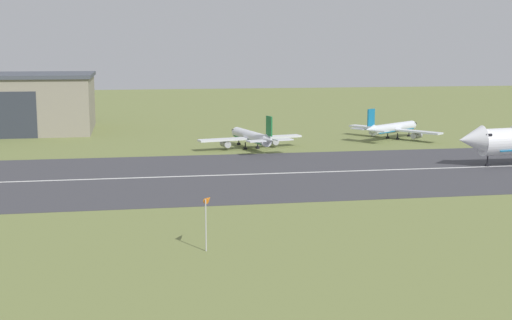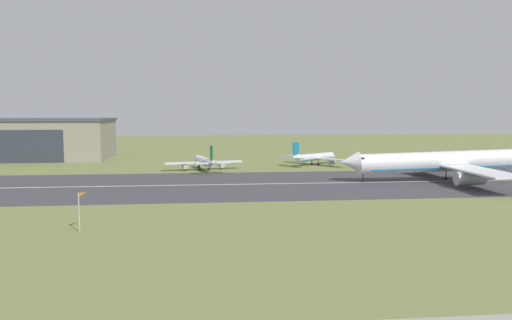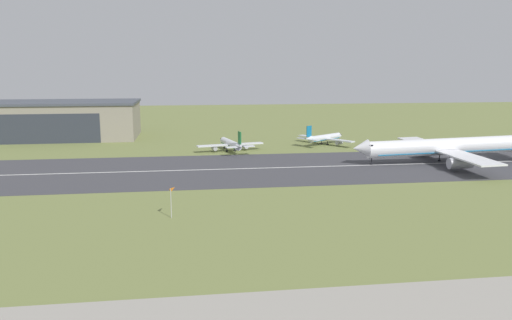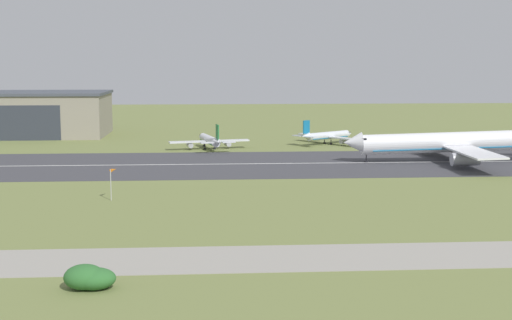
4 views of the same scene
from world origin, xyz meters
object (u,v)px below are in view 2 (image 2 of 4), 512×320
Objects in this scene: airplane_landing at (455,162)px; windsock_pole at (83,196)px; airplane_parked_west at (315,157)px; airplane_parked_centre at (204,162)px.

airplane_landing is 89.10m from windsock_pole.
airplane_parked_centre is (-34.96, -10.34, 0.04)m from airplane_parked_west.
airplane_landing is at bearing 28.94° from windsock_pole.
airplane_landing is 2.55× the size of airplane_parked_centre.
airplane_landing reaches higher than airplane_parked_west.
airplane_parked_west is at bearing 57.77° from windsock_pole.
windsock_pole is at bearing -122.23° from airplane_parked_west.
airplane_parked_west reaches higher than windsock_pole.
airplane_parked_centre is (-60.65, 29.47, -2.23)m from airplane_landing.
airplane_parked_west is at bearing 16.47° from airplane_parked_centre.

